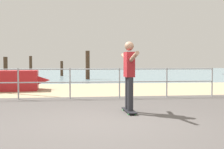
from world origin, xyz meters
TOP-DOWN VIEW (x-y plane):
  - ground_plane at (0.00, -1.00)m, footprint 24.00×10.00m
  - beach_strip at (0.00, 7.00)m, footprint 24.00×6.00m
  - sea_surface at (0.00, 35.00)m, footprint 72.00×50.00m
  - railing_fence at (-0.95, 3.60)m, footprint 10.17×0.05m
  - skateboard at (0.59, 0.96)m, footprint 0.25×0.81m
  - skateboarder at (0.59, 0.96)m, footprint 0.22×1.45m
  - groyne_post_0 at (-7.24, 18.30)m, footprint 0.35×0.35m
  - groyne_post_1 at (-4.87, 17.17)m, footprint 0.24×0.24m
  - groyne_post_2 at (-2.50, 19.92)m, footprint 0.27×0.27m
  - groyne_post_3 at (-0.12, 14.30)m, footprint 0.32×0.32m

SIDE VIEW (x-z plane):
  - ground_plane at x=0.00m, z-range -0.02..0.02m
  - beach_strip at x=0.00m, z-range -0.02..0.02m
  - sea_surface at x=0.00m, z-range -0.02..0.02m
  - skateboard at x=0.59m, z-range 0.03..0.11m
  - railing_fence at x=-0.95m, z-range 0.17..1.22m
  - groyne_post_2 at x=-2.50m, z-range 0.00..1.46m
  - groyne_post_0 at x=-7.24m, z-range 0.00..1.80m
  - groyne_post_1 at x=-4.87m, z-range 0.00..1.85m
  - skateboarder at x=0.59m, z-range 0.19..1.84m
  - groyne_post_3 at x=-0.12m, z-range 0.00..2.17m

